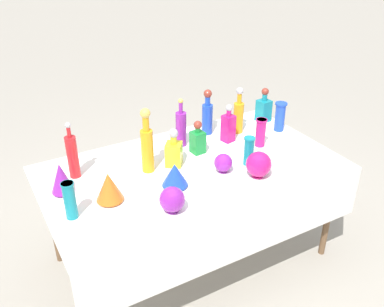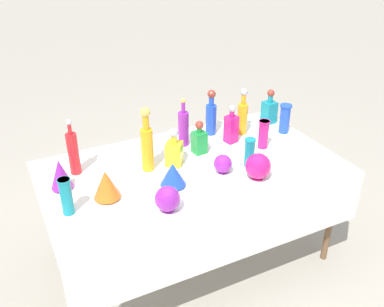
{
  "view_description": "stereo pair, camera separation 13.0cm",
  "coord_description": "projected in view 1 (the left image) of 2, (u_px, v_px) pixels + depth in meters",
  "views": [
    {
      "loc": [
        -1.17,
        -2.06,
        2.18
      ],
      "look_at": [
        0.0,
        0.0,
        0.86
      ],
      "focal_mm": 40.0,
      "sensor_mm": 36.0,
      "label": 1
    },
    {
      "loc": [
        -1.05,
        -2.12,
        2.18
      ],
      "look_at": [
        0.0,
        0.0,
        0.86
      ],
      "focal_mm": 40.0,
      "sensor_mm": 36.0,
      "label": 2
    }
  ],
  "objects": [
    {
      "name": "square_decanter_1",
      "position": [
        198.0,
        140.0,
        2.89
      ],
      "size": [
        0.09,
        0.09,
        0.23
      ],
      "color": "#198C38",
      "rests_on": "display_table"
    },
    {
      "name": "slender_vase_1",
      "position": [
        280.0,
        116.0,
        3.18
      ],
      "size": [
        0.09,
        0.09,
        0.22
      ],
      "color": "blue",
      "rests_on": "display_table"
    },
    {
      "name": "fluted_vase_1",
      "position": [
        61.0,
        178.0,
        2.46
      ],
      "size": [
        0.13,
        0.13,
        0.19
      ],
      "color": "purple",
      "rests_on": "display_table"
    },
    {
      "name": "tall_bottle_1",
      "position": [
        72.0,
        155.0,
        2.59
      ],
      "size": [
        0.07,
        0.07,
        0.37
      ],
      "color": "red",
      "rests_on": "display_table"
    },
    {
      "name": "price_tag_left",
      "position": [
        203.0,
        211.0,
        2.32
      ],
      "size": [
        0.05,
        0.02,
        0.03
      ],
      "primitive_type": "cube",
      "rotation": [
        -0.21,
        0.0,
        0.06
      ],
      "color": "white",
      "rests_on": "display_table"
    },
    {
      "name": "ground_plane",
      "position": [
        192.0,
        256.0,
        3.13
      ],
      "size": [
        40.0,
        40.0,
        0.0
      ],
      "primitive_type": "plane",
      "color": "#A0998C"
    },
    {
      "name": "round_bowl_0",
      "position": [
        172.0,
        200.0,
        2.31
      ],
      "size": [
        0.14,
        0.14,
        0.15
      ],
      "color": "purple",
      "rests_on": "display_table"
    },
    {
      "name": "slender_vase_0",
      "position": [
        70.0,
        199.0,
        2.25
      ],
      "size": [
        0.07,
        0.07,
        0.22
      ],
      "color": "teal",
      "rests_on": "display_table"
    },
    {
      "name": "tall_bottle_2",
      "position": [
        181.0,
        128.0,
        2.96
      ],
      "size": [
        0.07,
        0.07,
        0.35
      ],
      "color": "purple",
      "rests_on": "display_table"
    },
    {
      "name": "tall_bottle_0",
      "position": [
        239.0,
        114.0,
        3.14
      ],
      "size": [
        0.07,
        0.07,
        0.35
      ],
      "color": "orange",
      "rests_on": "display_table"
    },
    {
      "name": "round_bowl_2",
      "position": [
        223.0,
        163.0,
        2.68
      ],
      "size": [
        0.12,
        0.12,
        0.12
      ],
      "color": "purple",
      "rests_on": "display_table"
    },
    {
      "name": "display_table",
      "position": [
        195.0,
        177.0,
        2.76
      ],
      "size": [
        1.9,
        1.09,
        0.76
      ],
      "color": "white",
      "rests_on": "ground"
    },
    {
      "name": "fluted_vase_2",
      "position": [
        175.0,
        175.0,
        2.53
      ],
      "size": [
        0.16,
        0.16,
        0.15
      ],
      "color": "blue",
      "rests_on": "display_table"
    },
    {
      "name": "tall_bottle_3",
      "position": [
        207.0,
        115.0,
        3.12
      ],
      "size": [
        0.08,
        0.08,
        0.34
      ],
      "color": "blue",
      "rests_on": "display_table"
    },
    {
      "name": "square_decanter_2",
      "position": [
        228.0,
        126.0,
        3.02
      ],
      "size": [
        0.09,
        0.09,
        0.28
      ],
      "color": "#C61972",
      "rests_on": "display_table"
    },
    {
      "name": "square_decanter_3",
      "position": [
        174.0,
        151.0,
        2.74
      ],
      "size": [
        0.14,
        0.14,
        0.26
      ],
      "color": "yellow",
      "rests_on": "display_table"
    },
    {
      "name": "square_decanter_0",
      "position": [
        264.0,
        108.0,
        3.33
      ],
      "size": [
        0.1,
        0.1,
        0.27
      ],
      "color": "teal",
      "rests_on": "display_table"
    },
    {
      "name": "fluted_vase_0",
      "position": [
        109.0,
        187.0,
        2.39
      ],
      "size": [
        0.16,
        0.16,
        0.18
      ],
      "color": "orange",
      "rests_on": "display_table"
    },
    {
      "name": "round_bowl_1",
      "position": [
        259.0,
        164.0,
        2.62
      ],
      "size": [
        0.16,
        0.16,
        0.17
      ],
      "color": "#C61972",
      "rests_on": "display_table"
    },
    {
      "name": "tall_bottle_4",
      "position": [
        147.0,
        145.0,
        2.63
      ],
      "size": [
        0.08,
        0.08,
        0.43
      ],
      "color": "orange",
      "rests_on": "display_table"
    },
    {
      "name": "slender_vase_2",
      "position": [
        261.0,
        132.0,
        2.97
      ],
      "size": [
        0.08,
        0.08,
        0.2
      ],
      "color": "#C61972",
      "rests_on": "display_table"
    },
    {
      "name": "price_tag_right",
      "position": [
        275.0,
        185.0,
        2.53
      ],
      "size": [
        0.06,
        0.02,
        0.05
      ],
      "primitive_type": "cube",
      "rotation": [
        -0.21,
        0.0,
        -0.16
      ],
      "color": "white",
      "rests_on": "display_table"
    },
    {
      "name": "slender_vase_3",
      "position": [
        249.0,
        150.0,
        2.74
      ],
      "size": [
        0.07,
        0.07,
        0.19
      ],
      "color": "teal",
      "rests_on": "display_table"
    },
    {
      "name": "price_tag_center",
      "position": [
        290.0,
        183.0,
        2.55
      ],
      "size": [
        0.05,
        0.03,
        0.05
      ],
      "primitive_type": "cube",
      "rotation": [
        -0.21,
        0.0,
        0.28
      ],
      "color": "white",
      "rests_on": "display_table"
    }
  ]
}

